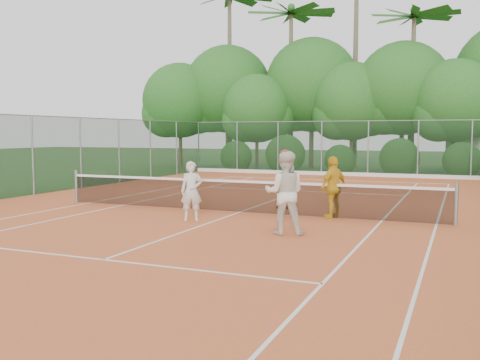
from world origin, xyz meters
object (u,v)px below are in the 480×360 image
at_px(player_white, 192,191).
at_px(player_yellow, 334,187).
at_px(player_center_grp, 285,193).
at_px(ball_hopper, 286,203).

height_order(player_white, player_yellow, player_yellow).
xyz_separation_m(player_center_grp, player_yellow, (0.51, 2.77, -0.11)).
relative_size(player_center_grp, player_yellow, 1.15).
distance_m(player_white, ball_hopper, 2.77).
bearing_deg(player_yellow, ball_hopper, 9.39).
bearing_deg(player_center_grp, player_yellow, 79.64).
xyz_separation_m(player_white, ball_hopper, (2.75, -0.31, -0.14)).
height_order(player_white, ball_hopper, player_white).
bearing_deg(player_center_grp, ball_hopper, 105.36).
bearing_deg(ball_hopper, player_white, 152.57).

